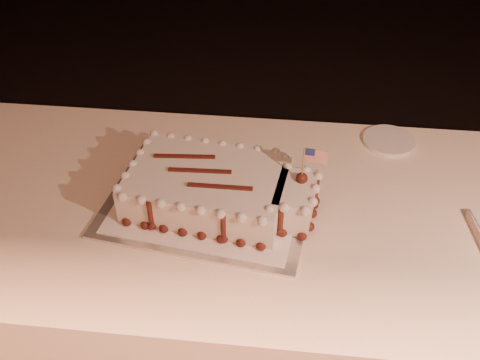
# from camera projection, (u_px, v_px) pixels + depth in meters

# --- Properties ---
(room_shell) EXTENTS (6.10, 8.10, 2.90)m
(room_shell) POSITION_uv_depth(u_px,v_px,m) (459.00, 141.00, 0.45)
(room_shell) COLOR black
(room_shell) RESTS_ON ground
(banquet_table) EXTENTS (2.40, 0.80, 0.75)m
(banquet_table) POSITION_uv_depth(u_px,v_px,m) (325.00, 305.00, 1.57)
(banquet_table) COLOR #FFE0C5
(banquet_table) RESTS_ON ground
(cake_board) EXTENTS (0.55, 0.44, 0.01)m
(cake_board) POSITION_uv_depth(u_px,v_px,m) (209.00, 202.00, 1.35)
(cake_board) COLOR silver
(cake_board) RESTS_ON banquet_table
(doily) EXTENTS (0.49, 0.40, 0.00)m
(doily) POSITION_uv_depth(u_px,v_px,m) (208.00, 201.00, 1.35)
(doily) COLOR white
(doily) RESTS_ON cake_board
(sheet_cake) EXTENTS (0.49, 0.32, 0.19)m
(sheet_cake) POSITION_uv_depth(u_px,v_px,m) (218.00, 189.00, 1.31)
(sheet_cake) COLOR silver
(sheet_cake) RESTS_ON doily
(side_plate) EXTENTS (0.15, 0.15, 0.01)m
(side_plate) POSITION_uv_depth(u_px,v_px,m) (389.00, 141.00, 1.55)
(side_plate) COLOR silver
(side_plate) RESTS_ON banquet_table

